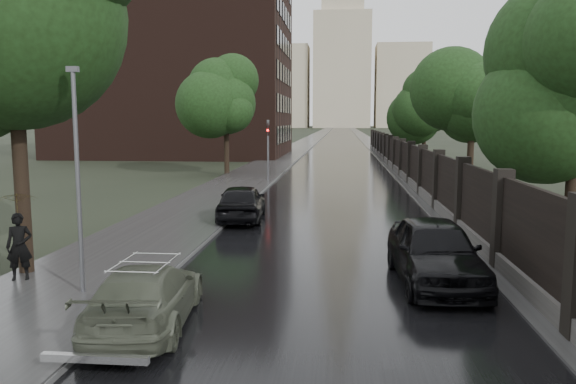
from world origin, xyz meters
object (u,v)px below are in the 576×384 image
at_px(lamp_post, 78,180).
at_px(hatchback_left, 242,202).
at_px(tree_left_far, 226,103).
at_px(car_right_near, 435,251).
at_px(tree_right_c, 425,109).
at_px(volga_sedan, 146,296).
at_px(tree_left_near, 12,17).
at_px(tree_right_b, 473,102).
at_px(pedestrian_umbrella, 17,210).
at_px(traffic_light, 268,145).

bearing_deg(lamp_post, hatchback_left, 79.84).
relative_size(tree_left_far, car_right_near, 1.56).
distance_m(tree_right_c, lamp_post, 40.67).
relative_size(volga_sedan, hatchback_left, 0.97).
xyz_separation_m(tree_right_c, car_right_near, (-4.89, -36.57, -4.14)).
height_order(tree_left_near, volga_sedan, tree_left_near).
relative_size(tree_left_near, tree_left_far, 1.24).
xyz_separation_m(tree_right_b, hatchback_left, (-11.10, -10.45, -4.21)).
bearing_deg(tree_left_far, car_right_near, -68.23).
bearing_deg(pedestrian_umbrella, volga_sedan, -51.06).
xyz_separation_m(tree_right_c, traffic_light, (-11.80, -15.01, -2.55)).
distance_m(tree_left_near, pedestrian_umbrella, 4.63).
bearing_deg(tree_left_far, pedestrian_umbrella, -88.63).
bearing_deg(traffic_light, pedestrian_umbrella, -97.62).
bearing_deg(car_right_near, hatchback_left, 124.30).
height_order(tree_left_near, hatchback_left, tree_left_near).
height_order(tree_right_c, lamp_post, tree_right_c).
bearing_deg(volga_sedan, hatchback_left, -94.62).
bearing_deg(pedestrian_umbrella, tree_right_c, 47.96).
relative_size(lamp_post, car_right_near, 1.08).
relative_size(tree_left_near, hatchback_left, 2.11).
relative_size(tree_right_c, car_right_near, 1.48).
distance_m(tree_right_c, pedestrian_umbrella, 40.63).
distance_m(tree_left_near, traffic_light, 22.60).
height_order(lamp_post, traffic_light, lamp_post).
bearing_deg(volga_sedan, tree_left_far, -86.91).
xyz_separation_m(tree_right_c, volga_sedan, (-10.90, -40.02, -4.34)).
xyz_separation_m(tree_left_near, hatchback_left, (4.00, 8.55, -5.68)).
bearing_deg(traffic_light, tree_left_near, -98.53).
bearing_deg(traffic_light, tree_right_b, -14.24).
distance_m(traffic_light, volga_sedan, 25.09).
height_order(tree_right_b, pedestrian_umbrella, tree_right_b).
distance_m(tree_left_near, tree_right_b, 24.31).
relative_size(lamp_post, pedestrian_umbrella, 2.01).
distance_m(volga_sedan, car_right_near, 6.93).
bearing_deg(tree_right_c, lamp_post, -108.52).
height_order(tree_left_near, traffic_light, tree_left_near).
bearing_deg(pedestrian_umbrella, tree_left_near, 90.19).
height_order(tree_left_far, pedestrian_umbrella, tree_left_far).
bearing_deg(lamp_post, car_right_near, 13.53).
bearing_deg(tree_left_near, lamp_post, -34.29).
height_order(tree_left_near, pedestrian_umbrella, tree_left_near).
distance_m(lamp_post, pedestrian_umbrella, 2.25).
distance_m(tree_right_c, volga_sedan, 41.70).
xyz_separation_m(tree_left_far, car_right_near, (10.61, -26.57, -4.44)).
bearing_deg(hatchback_left, tree_left_far, -81.19).
xyz_separation_m(tree_left_near, car_right_near, (10.21, 0.43, -5.61)).
bearing_deg(tree_left_far, tree_left_near, -89.15).
distance_m(tree_left_far, volga_sedan, 30.72).
bearing_deg(lamp_post, traffic_light, 87.32).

